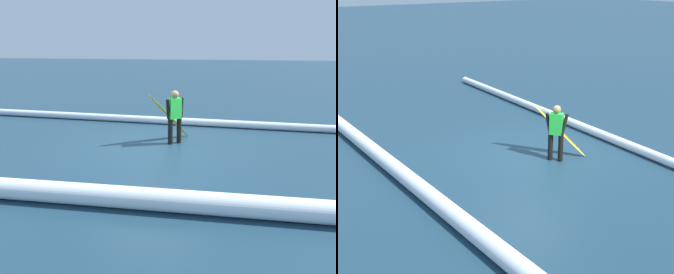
{
  "view_description": "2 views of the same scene",
  "coord_description": "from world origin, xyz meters",
  "views": [
    {
      "loc": [
        -2.18,
        7.99,
        2.69
      ],
      "look_at": [
        -0.79,
        1.55,
        0.79
      ],
      "focal_mm": 33.34,
      "sensor_mm": 36.0,
      "label": 1
    },
    {
      "loc": [
        -9.31,
        6.78,
        4.75
      ],
      "look_at": [
        -0.49,
        1.03,
        0.96
      ],
      "focal_mm": 48.56,
      "sensor_mm": 36.0,
      "label": 2
    }
  ],
  "objects": [
    {
      "name": "ground_plane",
      "position": [
        0.0,
        0.0,
        0.0
      ],
      "size": [
        127.82,
        127.82,
        0.0
      ],
      "primitive_type": "plane",
      "color": "#1E3B4E"
    },
    {
      "name": "surfer",
      "position": [
        -0.54,
        -0.52,
        0.86
      ],
      "size": [
        0.43,
        0.49,
        1.54
      ],
      "rotation": [
        0.0,
        0.0,
        3.8
      ],
      "color": "black",
      "rests_on": "ground_plane"
    },
    {
      "name": "surfboard",
      "position": [
        -0.31,
        -0.82,
        0.74
      ],
      "size": [
        1.17,
        1.3,
        1.49
      ],
      "color": "yellow",
      "rests_on": "ground_plane"
    },
    {
      "name": "wave_crest_foreground",
      "position": [
        -0.65,
        -2.77,
        0.13
      ],
      "size": [
        19.32,
        0.49,
        0.26
      ],
      "primitive_type": "cylinder",
      "rotation": [
        0.0,
        1.57,
        -0.01
      ],
      "color": "white",
      "rests_on": "ground_plane"
    },
    {
      "name": "wave_crest_midground",
      "position": [
        -1.56,
        3.3,
        0.19
      ],
      "size": [
        25.63,
        1.84,
        0.39
      ],
      "primitive_type": "cylinder",
      "rotation": [
        0.0,
        1.57,
        0.06
      ],
      "color": "white",
      "rests_on": "ground_plane"
    }
  ]
}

